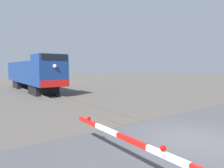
# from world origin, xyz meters

# --- Properties ---
(ground_plane) EXTENTS (160.00, 160.00, 0.00)m
(ground_plane) POSITION_xyz_m (0.00, 0.00, 0.00)
(ground_plane) COLOR #514C47
(rail_track_left) EXTENTS (0.08, 80.00, 0.15)m
(rail_track_left) POSITION_xyz_m (-0.72, 0.00, 0.07)
(rail_track_left) COLOR #59544C
(rail_track_left) RESTS_ON ground_plane
(rail_track_right) EXTENTS (0.08, 80.00, 0.15)m
(rail_track_right) POSITION_xyz_m (0.72, 0.00, 0.07)
(rail_track_right) COLOR #59544C
(rail_track_right) RESTS_ON ground_plane
(road_surface) EXTENTS (36.00, 6.16, 0.16)m
(road_surface) POSITION_xyz_m (0.00, 0.00, 0.08)
(road_surface) COLOR #47474C
(road_surface) RESTS_ON ground_plane
(locomotive) EXTENTS (2.89, 16.12, 4.23)m
(locomotive) POSITION_xyz_m (0.00, 22.17, 2.18)
(locomotive) COLOR black
(locomotive) RESTS_ON ground_plane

